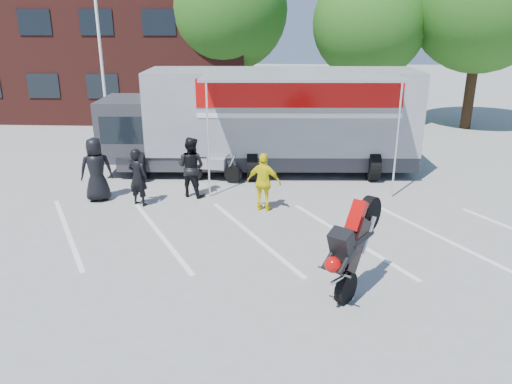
# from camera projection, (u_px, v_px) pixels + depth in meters

# --- Properties ---
(ground) EXTENTS (100.00, 100.00, 0.00)m
(ground) POSITION_uv_depth(u_px,v_px,m) (242.00, 253.00, 11.70)
(ground) COLOR gray
(ground) RESTS_ON ground
(parking_bay_lines) EXTENTS (18.09, 13.33, 0.01)m
(parking_bay_lines) POSITION_uv_depth(u_px,v_px,m) (245.00, 235.00, 12.64)
(parking_bay_lines) COLOR white
(parking_bay_lines) RESTS_ON ground
(office_building) EXTENTS (18.00, 8.00, 7.00)m
(office_building) POSITION_uv_depth(u_px,v_px,m) (90.00, 50.00, 28.00)
(office_building) COLOR #4F1F19
(office_building) RESTS_ON ground
(flagpole) EXTENTS (1.61, 0.12, 8.00)m
(flagpole) POSITION_uv_depth(u_px,v_px,m) (104.00, 22.00, 19.76)
(flagpole) COLOR white
(flagpole) RESTS_ON ground
(tree_left) EXTENTS (6.12, 6.12, 8.64)m
(tree_left) POSITION_uv_depth(u_px,v_px,m) (227.00, 10.00, 25.03)
(tree_left) COLOR #382314
(tree_left) RESTS_ON ground
(tree_mid) EXTENTS (5.44, 5.44, 7.68)m
(tree_mid) POSITION_uv_depth(u_px,v_px,m) (369.00, 23.00, 23.94)
(tree_mid) COLOR #382314
(tree_mid) RESTS_ON ground
(tree_right) EXTENTS (6.46, 6.46, 9.12)m
(tree_right) POSITION_uv_depth(u_px,v_px,m) (482.00, 2.00, 22.91)
(tree_right) COLOR #382314
(tree_right) RESTS_ON ground
(transporter_truck) EXTENTS (11.40, 5.88, 3.55)m
(transporter_truck) POSITION_uv_depth(u_px,v_px,m) (267.00, 171.00, 17.97)
(transporter_truck) COLOR gray
(transporter_truck) RESTS_ON ground
(parked_motorcycle) EXTENTS (2.09, 1.01, 1.05)m
(parked_motorcycle) POSITION_uv_depth(u_px,v_px,m) (214.00, 181.00, 16.78)
(parked_motorcycle) COLOR silver
(parked_motorcycle) RESTS_ON ground
(stunt_bike_rider) EXTENTS (1.76, 2.01, 2.17)m
(stunt_bike_rider) POSITION_uv_depth(u_px,v_px,m) (361.00, 287.00, 10.22)
(stunt_bike_rider) COLOR black
(stunt_bike_rider) RESTS_ON ground
(spectator_leather_a) EXTENTS (1.10, 0.90, 1.92)m
(spectator_leather_a) POSITION_uv_depth(u_px,v_px,m) (96.00, 170.00, 14.77)
(spectator_leather_a) COLOR black
(spectator_leather_a) RESTS_ON ground
(spectator_leather_b) EXTENTS (0.73, 0.61, 1.71)m
(spectator_leather_b) POSITION_uv_depth(u_px,v_px,m) (138.00, 177.00, 14.41)
(spectator_leather_b) COLOR black
(spectator_leather_b) RESTS_ON ground
(spectator_leather_c) EXTENTS (1.09, 0.97, 1.84)m
(spectator_leather_c) POSITION_uv_depth(u_px,v_px,m) (191.00, 167.00, 15.16)
(spectator_leather_c) COLOR black
(spectator_leather_c) RESTS_ON ground
(spectator_hivis) EXTENTS (1.06, 0.65, 1.68)m
(spectator_hivis) POSITION_uv_depth(u_px,v_px,m) (264.00, 182.00, 14.00)
(spectator_hivis) COLOR #FCEE0D
(spectator_hivis) RESTS_ON ground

